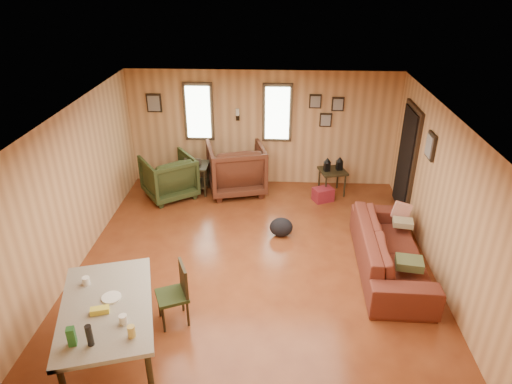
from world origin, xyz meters
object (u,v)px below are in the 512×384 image
sofa (392,243)px  recliner_green (169,175)px  recliner_brown (236,166)px  dining_table (107,311)px  end_table (194,173)px  side_table (333,169)px

sofa → recliner_green: 4.54m
recliner_brown → dining_table: size_ratio=0.60×
end_table → dining_table: 4.55m
recliner_green → side_table: bearing=150.1°
recliner_brown → sofa: bearing=120.8°
recliner_green → dining_table: size_ratio=0.51×
recliner_brown → recliner_green: (-1.32, -0.31, -0.09)m
sofa → side_table: sofa is taller
recliner_green → sofa: bearing=114.9°
side_table → end_table: bearing=-178.6°
recliner_green → side_table: (3.28, 0.29, 0.07)m
end_table → side_table: side_table is taller
side_table → dining_table: 5.50m
sofa → recliner_brown: bearing=46.4°
side_table → sofa: bearing=-76.1°
sofa → side_table: 2.65m
recliner_green → recliner_brown: bearing=158.2°
sofa → recliner_brown: recliner_brown is taller
recliner_brown → recliner_green: size_ratio=1.18×
recliner_brown → end_table: 0.87m
recliner_brown → end_table: bearing=-8.4°
sofa → recliner_brown: (-2.60, 2.59, 0.09)m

